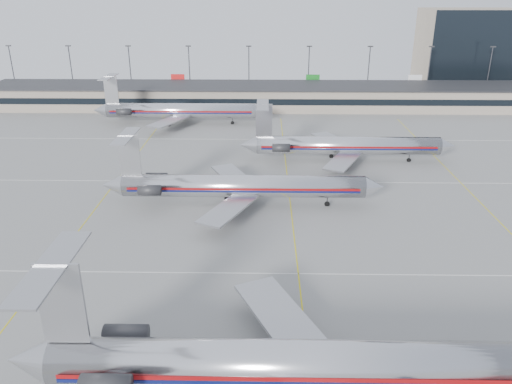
{
  "coord_description": "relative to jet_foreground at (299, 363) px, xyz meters",
  "views": [
    {
      "loc": [
        -4.11,
        -41.04,
        31.57
      ],
      "look_at": [
        -5.29,
        24.42,
        4.5
      ],
      "focal_mm": 35.0,
      "sensor_mm": 36.0,
      "label": 1
    }
  ],
  "objects": [
    {
      "name": "terminal",
      "position": [
        1.26,
        107.4,
        -0.55
      ],
      "size": [
        162.0,
        17.0,
        6.25
      ],
      "color": "gray",
      "rests_on": "ground"
    },
    {
      "name": "jet_back_row",
      "position": [
        -24.25,
        88.58,
        -0.29
      ],
      "size": [
        42.99,
        26.44,
        11.75
      ],
      "color": "silver",
      "rests_on": "ground"
    },
    {
      "name": "ground",
      "position": [
        1.26,
        9.42,
        -3.71
      ],
      "size": [
        260.0,
        260.0,
        0.0
      ],
      "primitive_type": "plane",
      "color": "gray",
      "rests_on": "ground"
    },
    {
      "name": "distant_building",
      "position": [
        63.26,
        137.42,
        8.79
      ],
      "size": [
        30.0,
        20.0,
        25.0
      ],
      "primitive_type": "cube",
      "color": "tan",
      "rests_on": "ground"
    },
    {
      "name": "apron_markings",
      "position": [
        1.26,
        19.42,
        -3.7
      ],
      "size": [
        160.0,
        0.15,
        0.02
      ],
      "primitive_type": "cube",
      "color": "silver",
      "rests_on": "ground"
    },
    {
      "name": "jet_foreground",
      "position": [
        0.0,
        0.0,
        0.0
      ],
      "size": [
        48.81,
        28.74,
        12.78
      ],
      "color": "silver",
      "rests_on": "ground"
    },
    {
      "name": "light_mast_row",
      "position": [
        1.26,
        121.42,
        4.87
      ],
      "size": [
        163.6,
        0.4,
        15.28
      ],
      "color": "#38383D",
      "rests_on": "ground"
    },
    {
      "name": "jet_second_row",
      "position": [
        -6.94,
        39.26,
        -0.42
      ],
      "size": [
        43.27,
        25.48,
        11.33
      ],
      "color": "silver",
      "rests_on": "ground"
    },
    {
      "name": "jet_third_row",
      "position": [
        12.29,
        60.66,
        -0.42
      ],
      "size": [
        41.38,
        25.45,
        11.32
      ],
      "color": "silver",
      "rests_on": "ground"
    },
    {
      "name": "belt_loader",
      "position": [
        4.5,
        1.84,
        -3.13
      ],
      "size": [
        4.16,
        1.76,
        2.15
      ],
      "rotation": [
        0.0,
        0.0,
        0.15
      ],
      "color": "gray",
      "rests_on": "ground"
    }
  ]
}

